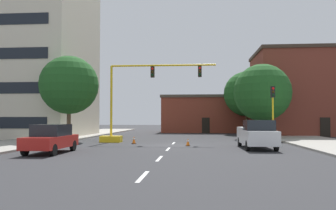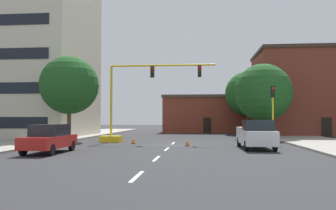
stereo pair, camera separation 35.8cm
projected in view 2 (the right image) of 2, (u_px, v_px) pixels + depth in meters
The scene contains 19 objects.
ground_plane at pixel (171, 146), 26.27m from camera, with size 160.00×160.00×0.00m, color #2D2D30.
sidewalk_left at pixel (59, 138), 35.41m from camera, with size 6.00×56.00×0.14m, color #9E998E.
sidewalk_right at pixel (305, 139), 33.05m from camera, with size 6.00×56.00×0.14m, color #9E998E.
lane_stripe_seg_0 at pixel (137, 176), 12.35m from camera, with size 0.16×2.40×0.01m, color silver.
lane_stripe_seg_1 at pixel (156, 158), 17.82m from camera, with size 0.16×2.40×0.01m, color silver.
lane_stripe_seg_2 at pixel (167, 149), 23.29m from camera, with size 0.16×2.40×0.01m, color silver.
lane_stripe_seg_3 at pixel (173, 143), 28.76m from camera, with size 0.16×2.40×0.01m, color silver.
building_tall_left at pixel (25, 49), 39.88m from camera, with size 14.86×13.39×20.47m.
building_brick_center at pixel (207, 114), 52.15m from camera, with size 13.01×8.70×5.48m.
building_row_right at pixel (312, 93), 42.88m from camera, with size 13.79×9.94×10.56m.
traffic_signal_gantry at pixel (126, 116), 29.98m from camera, with size 10.10×1.20×6.83m.
traffic_light_pole_right at pixel (273, 101), 28.42m from camera, with size 0.32×0.47×4.80m.
tree_left_near at pixel (69, 85), 31.15m from camera, with size 5.32×5.32×7.81m.
tree_right_mid at pixel (263, 92), 35.55m from camera, with size 5.99×5.99×7.80m.
tree_right_far at pixel (248, 94), 45.37m from camera, with size 5.99×5.99×8.37m.
pickup_truck_white at pixel (256, 135), 23.61m from camera, with size 2.09×5.43×1.99m.
sedan_red_near_left at pixel (49, 138), 20.69m from camera, with size 1.88×4.50×1.74m.
traffic_cone_roadside_a at pixel (187, 142), 25.92m from camera, with size 0.36×0.36×0.59m.
traffic_cone_roadside_b at pixel (133, 140), 28.11m from camera, with size 0.36×0.36×0.65m.
Camera 2 is at (2.31, -26.27, 2.11)m, focal length 36.40 mm.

